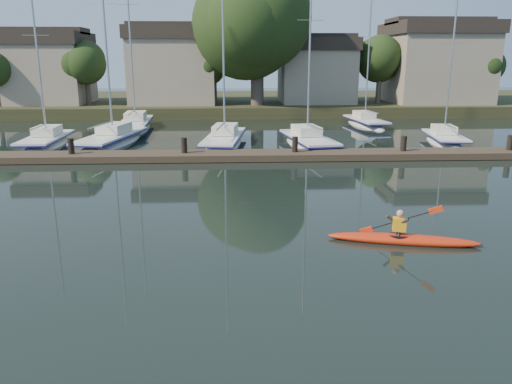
{
  "coord_description": "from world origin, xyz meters",
  "views": [
    {
      "loc": [
        -0.4,
        -12.7,
        5.34
      ],
      "look_at": [
        0.33,
        2.62,
        1.2
      ],
      "focal_mm": 35.0,
      "sensor_mm": 36.0,
      "label": 1
    }
  ],
  "objects_px": {
    "sailboat_7": "(365,128)",
    "sailboat_2": "(224,148)",
    "sailboat_5": "(136,131)",
    "kayak": "(403,237)",
    "sailboat_0": "(47,149)",
    "sailboat_3": "(308,149)",
    "sailboat_4": "(444,146)",
    "sailboat_1": "(112,147)",
    "dock": "(240,155)"
  },
  "relations": [
    {
      "from": "sailboat_3",
      "to": "sailboat_7",
      "type": "distance_m",
      "value": 11.33
    },
    {
      "from": "sailboat_1",
      "to": "sailboat_2",
      "type": "bearing_deg",
      "value": 6.81
    },
    {
      "from": "sailboat_2",
      "to": "sailboat_4",
      "type": "relative_size",
      "value": 1.38
    },
    {
      "from": "sailboat_0",
      "to": "sailboat_5",
      "type": "bearing_deg",
      "value": 59.0
    },
    {
      "from": "sailboat_3",
      "to": "sailboat_4",
      "type": "bearing_deg",
      "value": -3.88
    },
    {
      "from": "sailboat_7",
      "to": "sailboat_5",
      "type": "bearing_deg",
      "value": 177.85
    },
    {
      "from": "kayak",
      "to": "sailboat_3",
      "type": "distance_m",
      "value": 16.91
    },
    {
      "from": "sailboat_0",
      "to": "sailboat_5",
      "type": "distance_m",
      "value": 8.51
    },
    {
      "from": "sailboat_3",
      "to": "sailboat_5",
      "type": "bearing_deg",
      "value": 136.9
    },
    {
      "from": "sailboat_3",
      "to": "sailboat_7",
      "type": "xyz_separation_m",
      "value": [
        6.13,
        9.53,
        0.02
      ]
    },
    {
      "from": "kayak",
      "to": "sailboat_1",
      "type": "distance_m",
      "value": 22.14
    },
    {
      "from": "dock",
      "to": "sailboat_1",
      "type": "bearing_deg",
      "value": 147.42
    },
    {
      "from": "sailboat_1",
      "to": "sailboat_5",
      "type": "height_order",
      "value": "sailboat_5"
    },
    {
      "from": "sailboat_5",
      "to": "sailboat_1",
      "type": "bearing_deg",
      "value": -94.78
    },
    {
      "from": "sailboat_2",
      "to": "sailboat_3",
      "type": "height_order",
      "value": "sailboat_2"
    },
    {
      "from": "sailboat_0",
      "to": "dock",
      "type": "bearing_deg",
      "value": -23.63
    },
    {
      "from": "sailboat_0",
      "to": "sailboat_7",
      "type": "relative_size",
      "value": 0.97
    },
    {
      "from": "sailboat_4",
      "to": "sailboat_5",
      "type": "bearing_deg",
      "value": 168.58
    },
    {
      "from": "sailboat_5",
      "to": "kayak",
      "type": "bearing_deg",
      "value": -67.04
    },
    {
      "from": "sailboat_3",
      "to": "sailboat_7",
      "type": "relative_size",
      "value": 1.09
    },
    {
      "from": "sailboat_3",
      "to": "sailboat_1",
      "type": "bearing_deg",
      "value": 165.59
    },
    {
      "from": "kayak",
      "to": "sailboat_0",
      "type": "height_order",
      "value": "sailboat_0"
    },
    {
      "from": "dock",
      "to": "sailboat_3",
      "type": "relative_size",
      "value": 2.61
    },
    {
      "from": "sailboat_3",
      "to": "sailboat_4",
      "type": "distance_m",
      "value": 9.02
    },
    {
      "from": "sailboat_0",
      "to": "sailboat_7",
      "type": "xyz_separation_m",
      "value": [
        22.54,
        8.59,
        0.01
      ]
    },
    {
      "from": "sailboat_1",
      "to": "sailboat_7",
      "type": "relative_size",
      "value": 1.22
    },
    {
      "from": "dock",
      "to": "sailboat_4",
      "type": "bearing_deg",
      "value": 19.46
    },
    {
      "from": "sailboat_4",
      "to": "sailboat_2",
      "type": "bearing_deg",
      "value": -171.7
    },
    {
      "from": "sailboat_1",
      "to": "sailboat_7",
      "type": "bearing_deg",
      "value": 34.67
    },
    {
      "from": "dock",
      "to": "sailboat_2",
      "type": "bearing_deg",
      "value": 101.03
    },
    {
      "from": "dock",
      "to": "sailboat_2",
      "type": "height_order",
      "value": "sailboat_2"
    },
    {
      "from": "sailboat_4",
      "to": "dock",
      "type": "bearing_deg",
      "value": -152.3
    },
    {
      "from": "sailboat_3",
      "to": "sailboat_0",
      "type": "bearing_deg",
      "value": 167.97
    },
    {
      "from": "sailboat_1",
      "to": "sailboat_3",
      "type": "bearing_deg",
      "value": 4.91
    },
    {
      "from": "sailboat_1",
      "to": "sailboat_5",
      "type": "relative_size",
      "value": 0.93
    },
    {
      "from": "kayak",
      "to": "sailboat_3",
      "type": "height_order",
      "value": "sailboat_3"
    },
    {
      "from": "dock",
      "to": "sailboat_4",
      "type": "distance_m",
      "value": 14.14
    },
    {
      "from": "sailboat_0",
      "to": "sailboat_5",
      "type": "xyz_separation_m",
      "value": [
        4.17,
        7.42,
        -0.01
      ]
    },
    {
      "from": "sailboat_1",
      "to": "sailboat_3",
      "type": "distance_m",
      "value": 12.47
    },
    {
      "from": "kayak",
      "to": "sailboat_7",
      "type": "height_order",
      "value": "sailboat_7"
    },
    {
      "from": "sailboat_7",
      "to": "sailboat_2",
      "type": "bearing_deg",
      "value": -148.17
    },
    {
      "from": "sailboat_2",
      "to": "sailboat_7",
      "type": "xyz_separation_m",
      "value": [
        11.38,
        8.77,
        0.01
      ]
    },
    {
      "from": "sailboat_2",
      "to": "sailboat_1",
      "type": "bearing_deg",
      "value": -176.8
    },
    {
      "from": "sailboat_2",
      "to": "sailboat_4",
      "type": "height_order",
      "value": "sailboat_2"
    },
    {
      "from": "sailboat_3",
      "to": "sailboat_4",
      "type": "xyz_separation_m",
      "value": [
        8.99,
        0.77,
        0.02
      ]
    },
    {
      "from": "kayak",
      "to": "sailboat_7",
      "type": "bearing_deg",
      "value": 90.36
    },
    {
      "from": "sailboat_4",
      "to": "sailboat_7",
      "type": "distance_m",
      "value": 9.21
    },
    {
      "from": "sailboat_7",
      "to": "sailboat_3",
      "type": "bearing_deg",
      "value": -128.55
    },
    {
      "from": "sailboat_2",
      "to": "dock",
      "type": "bearing_deg",
      "value": -72.04
    },
    {
      "from": "sailboat_2",
      "to": "sailboat_0",
      "type": "bearing_deg",
      "value": -173.97
    }
  ]
}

